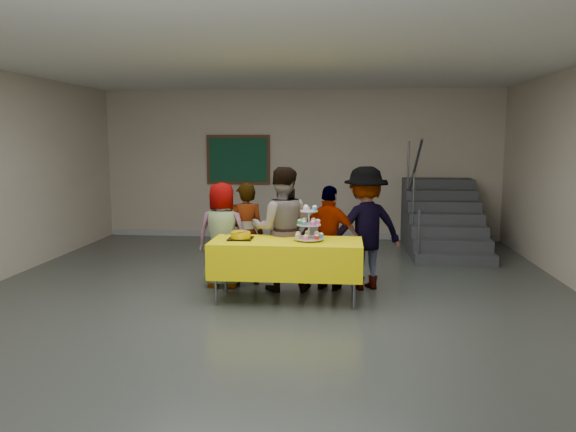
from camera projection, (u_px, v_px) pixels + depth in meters
The scene contains 11 objects.
room_shell at pixel (266, 129), 6.34m from camera, with size 10.00×10.04×3.02m.
bake_table at pixel (286, 257), 7.01m from camera, with size 1.88×0.78×0.77m.
cupcake_stand at pixel (309, 227), 6.95m from camera, with size 0.38×0.38×0.44m.
bear_cake at pixel (241, 235), 7.06m from camera, with size 0.32×0.36×0.12m.
schoolchild_a at pixel (222, 235), 7.69m from camera, with size 0.70×0.46×1.44m, color slate.
schoolchild_b at pixel (246, 234), 7.79m from camera, with size 0.52×0.34×1.43m, color slate.
schoolchild_c at pixel (282, 229), 7.48m from camera, with size 0.81×0.63×1.66m, color slate.
schoolchild_d at pixel (330, 238), 7.51m from camera, with size 0.83×0.34×1.41m, color slate.
schoolchild_e at pixel (365, 228), 7.56m from camera, with size 1.07×0.62×1.66m, color slate.
staircase at pixel (441, 222), 10.36m from camera, with size 1.30×2.40×2.04m.
noticeboard at pixel (238, 160), 11.41m from camera, with size 1.30×0.05×1.00m.
Camera 1 is at (0.88, -6.34, 2.03)m, focal length 35.00 mm.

